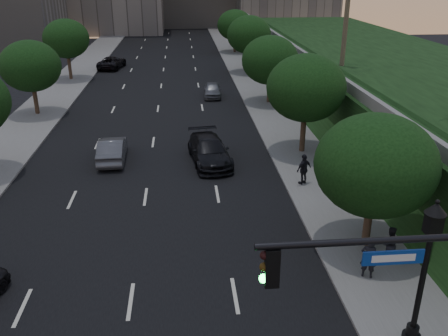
{
  "coord_description": "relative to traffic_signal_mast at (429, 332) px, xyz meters",
  "views": [
    {
      "loc": [
        2.24,
        -9.9,
        11.73
      ],
      "look_at": [
        3.96,
        9.26,
        3.6
      ],
      "focal_mm": 38.0,
      "sensor_mm": 36.0,
      "label": 1
    }
  ],
  "objects": [
    {
      "name": "road_surface",
      "position": [
        -7.95,
        31.43,
        -3.66
      ],
      "size": [
        16.0,
        140.0,
        0.02
      ],
      "primitive_type": "cube",
      "color": "black",
      "rests_on": "ground"
    },
    {
      "name": "sidewalk_right",
      "position": [
        2.3,
        31.43,
        -3.6
      ],
      "size": [
        4.5,
        140.0,
        0.15
      ],
      "primitive_type": "cube",
      "color": "slate",
      "rests_on": "ground"
    },
    {
      "name": "sidewalk_left",
      "position": [
        -18.2,
        31.43,
        -3.6
      ],
      "size": [
        4.5,
        140.0,
        0.15
      ],
      "primitive_type": "cube",
      "color": "slate",
      "rests_on": "ground"
    },
    {
      "name": "embankment",
      "position": [
        14.05,
        29.43,
        -1.67
      ],
      "size": [
        18.0,
        90.0,
        4.0
      ],
      "primitive_type": "cube",
      "color": "black",
      "rests_on": "ground"
    },
    {
      "name": "parapet_wall",
      "position": [
        5.55,
        29.43,
        0.68
      ],
      "size": [
        0.35,
        90.0,
        0.7
      ],
      "primitive_type": "cube",
      "color": "slate",
      "rests_on": "embankment"
    },
    {
      "name": "tree_right_a",
      "position": [
        2.35,
        9.43,
        0.35
      ],
      "size": [
        5.2,
        5.2,
        6.24
      ],
      "color": "#38281C",
      "rests_on": "ground"
    },
    {
      "name": "tree_right_b",
      "position": [
        2.35,
        21.43,
        0.84
      ],
      "size": [
        5.2,
        5.2,
        6.74
      ],
      "color": "#38281C",
      "rests_on": "ground"
    },
    {
      "name": "tree_right_c",
      "position": [
        2.35,
        34.43,
        0.35
      ],
      "size": [
        5.2,
        5.2,
        6.24
      ],
      "color": "#38281C",
      "rests_on": "ground"
    },
    {
      "name": "tree_right_d",
      "position": [
        2.35,
        48.43,
        0.84
      ],
      "size": [
        5.2,
        5.2,
        6.74
      ],
      "color": "#38281C",
      "rests_on": "ground"
    },
    {
      "name": "tree_right_e",
      "position": [
        2.35,
        63.43,
        0.35
      ],
      "size": [
        5.2,
        5.2,
        6.24
      ],
      "color": "#38281C",
      "rests_on": "ground"
    },
    {
      "name": "tree_left_c",
      "position": [
        -18.25,
        32.43,
        0.53
      ],
      "size": [
        5.0,
        5.0,
        6.34
      ],
      "color": "#38281C",
      "rests_on": "ground"
    },
    {
      "name": "tree_left_d",
      "position": [
        -18.25,
        46.43,
        0.9
      ],
      "size": [
        5.0,
        5.0,
        6.71
      ],
      "color": "#38281C",
      "rests_on": "ground"
    },
    {
      "name": "traffic_signal_mast",
      "position": [
        0.0,
        0.0,
        0.0
      ],
      "size": [
        5.68,
        0.56,
        7.0
      ],
      "color": "black",
      "rests_on": "ground"
    },
    {
      "name": "street_lamp",
      "position": [
        1.48,
        3.06,
        -1.04
      ],
      "size": [
        0.64,
        0.64,
        5.62
      ],
      "color": "black",
      "rests_on": "ground"
    },
    {
      "name": "sedan_mid_left",
      "position": [
        -10.42,
        21.15,
        -2.91
      ],
      "size": [
        1.76,
        4.68,
        1.53
      ],
      "primitive_type": "imported",
      "rotation": [
        0.0,
        0.0,
        3.17
      ],
      "color": "#4F5156",
      "rests_on": "ground"
    },
    {
      "name": "sedan_far_left",
      "position": [
        -14.42,
        52.77,
        -2.92
      ],
      "size": [
        3.44,
        5.78,
        1.51
      ],
      "primitive_type": "imported",
      "rotation": [
        0.0,
        0.0,
        2.96
      ],
      "color": "black",
      "rests_on": "ground"
    },
    {
      "name": "sedan_near_right",
      "position": [
        -4.09,
        20.2,
        -2.85
      ],
      "size": [
        2.99,
        5.92,
        1.65
      ],
      "primitive_type": "imported",
      "rotation": [
        0.0,
        0.0,
        0.12
      ],
      "color": "black",
      "rests_on": "ground"
    },
    {
      "name": "sedan_far_right",
      "position": [
        -2.76,
        37.34,
        -2.97
      ],
      "size": [
        1.82,
        4.17,
        1.4
      ],
      "primitive_type": "imported",
      "rotation": [
        0.0,
        0.0,
        -0.04
      ],
      "color": "slate",
      "rests_on": "ground"
    },
    {
      "name": "pedestrian_a",
      "position": [
        1.5,
        7.01,
        -2.64
      ],
      "size": [
        0.76,
        0.65,
        1.76
      ],
      "primitive_type": "imported",
      "rotation": [
        0.0,
        0.0,
        2.71
      ],
      "color": "black",
      "rests_on": "sidewalk_right"
    },
    {
      "name": "pedestrian_b",
      "position": [
        2.79,
        8.0,
        -2.7
      ],
      "size": [
        0.93,
        0.81,
        1.64
      ],
      "primitive_type": "imported",
      "rotation": [
        0.0,
        0.0,
        2.87
      ],
      "color": "black",
      "rests_on": "sidewalk_right"
    },
    {
      "name": "pedestrian_c",
      "position": [
        1.12,
        16.1,
        -2.61
      ],
      "size": [
        1.14,
        0.93,
        1.82
      ],
      "primitive_type": "imported",
      "rotation": [
        0.0,
        0.0,
        3.68
      ],
      "color": "black",
      "rests_on": "sidewalk_right"
    }
  ]
}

